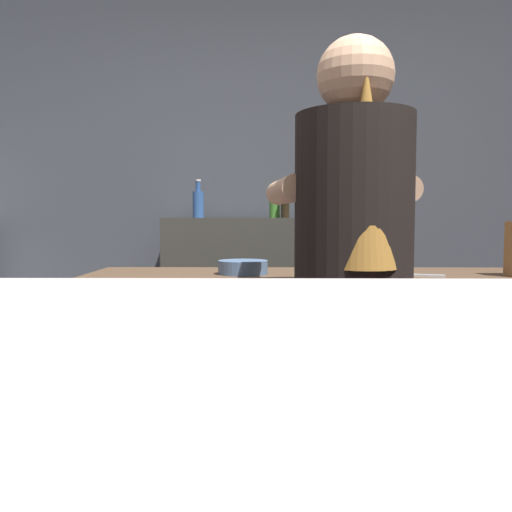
% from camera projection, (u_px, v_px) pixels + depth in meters
% --- Properties ---
extents(wall_back, '(5.20, 0.10, 2.70)m').
position_uv_depth(wall_back, '(267.00, 187.00, 3.47)').
color(wall_back, '#454952').
rests_on(wall_back, ground).
extents(prep_counter, '(2.10, 0.60, 0.93)m').
position_uv_depth(prep_counter, '(361.00, 396.00, 2.01)').
color(prep_counter, brown).
rests_on(prep_counter, ground).
extents(back_shelf, '(0.86, 0.36, 1.15)m').
position_uv_depth(back_shelf, '(236.00, 311.00, 3.25)').
color(back_shelf, '#3D3C35').
rests_on(back_shelf, ground).
extents(bartender, '(0.46, 0.53, 1.65)m').
position_uv_depth(bartender, '(354.00, 282.00, 1.52)').
color(bartender, '#352938').
rests_on(bartender, ground).
extents(mixing_bowl, '(0.19, 0.19, 0.05)m').
position_uv_depth(mixing_bowl, '(243.00, 267.00, 2.00)').
color(mixing_bowl, slate).
rests_on(mixing_bowl, prep_counter).
extents(chefs_knife, '(0.24, 0.11, 0.01)m').
position_uv_depth(chefs_knife, '(410.00, 275.00, 1.93)').
color(chefs_knife, silver).
rests_on(chefs_knife, prep_counter).
extents(bottle_vinegar, '(0.07, 0.07, 0.19)m').
position_uv_depth(bottle_vinegar, '(275.00, 206.00, 3.23)').
color(bottle_vinegar, '#458731').
rests_on(bottle_vinegar, back_shelf).
extents(bottle_soy, '(0.07, 0.07, 0.23)m').
position_uv_depth(bottle_soy, '(198.00, 203.00, 3.22)').
color(bottle_soy, '#31599B').
rests_on(bottle_soy, back_shelf).
extents(bottle_hot_sauce, '(0.05, 0.05, 0.18)m').
position_uv_depth(bottle_hot_sauce, '(285.00, 206.00, 3.17)').
color(bottle_hot_sauce, black).
rests_on(bottle_hot_sauce, back_shelf).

